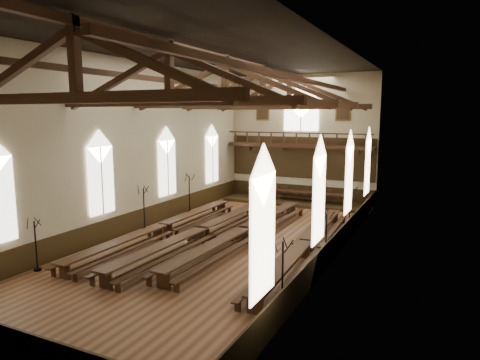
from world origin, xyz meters
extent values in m
plane|color=brown|center=(0.00, 0.00, 0.00)|extent=(26.00, 26.00, 0.00)
plane|color=#C0B291|center=(0.00, 13.00, 5.00)|extent=(12.00, 0.00, 12.00)
plane|color=#C0B291|center=(-6.00, 0.00, 5.00)|extent=(0.00, 26.00, 26.00)
plane|color=#C0B291|center=(6.00, 0.00, 5.00)|extent=(0.00, 26.00, 26.00)
plane|color=black|center=(0.00, 0.00, 10.00)|extent=(26.00, 26.00, 0.00)
cube|color=#32240F|center=(0.00, 12.96, 0.60)|extent=(11.90, 0.08, 1.20)
cube|color=#32240F|center=(0.00, -12.96, 0.60)|extent=(11.90, 0.08, 1.20)
cube|color=#32240F|center=(-5.96, 0.00, 0.60)|extent=(0.08, 25.90, 1.20)
cube|color=#32240F|center=(5.96, 0.00, 0.60)|extent=(0.08, 25.90, 1.20)
cube|color=white|center=(-5.90, -3.00, 3.40)|extent=(0.05, 1.80, 3.60)
cube|color=white|center=(-5.90, -3.00, 5.20)|extent=(0.05, 1.80, 1.80)
cylinder|color=#C0B291|center=(-5.86, -3.00, 3.40)|extent=(0.08, 0.08, 3.60)
cube|color=white|center=(-5.90, 3.00, 3.40)|extent=(0.05, 1.80, 3.60)
cube|color=white|center=(-5.90, 3.00, 5.20)|extent=(0.05, 1.80, 1.80)
cylinder|color=#C0B291|center=(-5.86, 3.00, 3.40)|extent=(0.08, 0.08, 3.60)
cube|color=white|center=(-5.90, 9.00, 3.40)|extent=(0.05, 1.80, 3.60)
cube|color=white|center=(-5.90, 9.00, 5.20)|extent=(0.05, 1.80, 1.80)
cylinder|color=#C0B291|center=(-5.86, 9.00, 3.40)|extent=(0.08, 0.08, 3.60)
cube|color=white|center=(5.90, -9.00, 3.40)|extent=(0.05, 1.80, 3.60)
cube|color=white|center=(5.90, -9.00, 5.20)|extent=(0.05, 1.80, 1.80)
cylinder|color=#C0B291|center=(5.86, -9.00, 3.40)|extent=(0.08, 0.08, 3.60)
cube|color=white|center=(5.90, -3.00, 3.40)|extent=(0.05, 1.80, 3.60)
cube|color=white|center=(5.90, -3.00, 5.20)|extent=(0.05, 1.80, 1.80)
cylinder|color=#C0B291|center=(5.86, -3.00, 3.40)|extent=(0.08, 0.08, 3.60)
cube|color=white|center=(5.90, 3.00, 3.40)|extent=(0.05, 1.80, 3.60)
cube|color=white|center=(5.90, 3.00, 5.20)|extent=(0.05, 1.80, 1.80)
cylinder|color=#C0B291|center=(5.86, 3.00, 3.40)|extent=(0.08, 0.08, 3.60)
cube|color=white|center=(5.90, 9.00, 3.40)|extent=(0.05, 1.80, 3.60)
cube|color=white|center=(5.90, 9.00, 5.20)|extent=(0.05, 1.80, 1.80)
cylinder|color=#C0B291|center=(5.86, 9.00, 3.40)|extent=(0.08, 0.08, 3.60)
cube|color=white|center=(0.00, 12.90, 6.80)|extent=(2.80, 0.05, 2.40)
cube|color=white|center=(0.00, 12.90, 8.00)|extent=(2.80, 0.05, 2.80)
cylinder|color=#C0B291|center=(0.00, 12.86, 6.80)|extent=(0.10, 0.10, 2.40)
cube|color=#3C1F13|center=(0.00, 12.35, 4.40)|extent=(11.80, 1.20, 0.20)
cube|color=#32240F|center=(0.00, 12.94, 3.45)|extent=(11.80, 0.10, 3.30)
cube|color=#3C1F13|center=(0.00, 11.81, 5.45)|extent=(11.60, 0.12, 0.10)
cube|color=#3C1F13|center=(0.00, 11.81, 4.55)|extent=(11.60, 0.12, 0.10)
cube|color=#3C1F13|center=(-4.50, 12.75, 4.15)|extent=(0.35, 0.40, 0.50)
cube|color=#3C1F13|center=(-1.50, 12.75, 4.15)|extent=(0.35, 0.40, 0.50)
cube|color=#3C1F13|center=(1.50, 12.75, 4.15)|extent=(0.35, 0.40, 0.50)
cube|color=#3C1F13|center=(4.50, 12.75, 4.15)|extent=(0.35, 0.40, 0.50)
cube|color=brown|center=(-3.30, 12.91, 7.10)|extent=(1.15, 0.06, 1.45)
cube|color=black|center=(-3.30, 12.87, 7.10)|extent=(0.95, 0.04, 1.25)
cube|color=brown|center=(3.30, 12.91, 7.10)|extent=(1.15, 0.06, 1.45)
cube|color=black|center=(3.30, 12.87, 7.10)|extent=(0.95, 0.04, 1.25)
cube|color=#3C1F13|center=(0.00, -10.00, 7.40)|extent=(11.70, 0.35, 0.35)
cube|color=#3C1F13|center=(0.00, -10.00, 8.70)|extent=(0.30, 0.30, 2.40)
cube|color=#3C1F13|center=(-2.88, -10.00, 8.30)|extent=(5.44, 0.26, 2.40)
cube|color=#3C1F13|center=(2.88, -10.00, 8.30)|extent=(5.44, 0.26, 2.40)
cube|color=#3C1F13|center=(0.00, -5.00, 7.40)|extent=(11.70, 0.35, 0.35)
cube|color=#3C1F13|center=(0.00, -5.00, 8.70)|extent=(0.30, 0.30, 2.40)
cube|color=#3C1F13|center=(-2.88, -5.00, 8.30)|extent=(5.44, 0.26, 2.40)
cube|color=#3C1F13|center=(2.88, -5.00, 8.30)|extent=(5.44, 0.26, 2.40)
cube|color=#3C1F13|center=(0.00, 0.00, 7.40)|extent=(11.70, 0.35, 0.35)
cube|color=#3C1F13|center=(0.00, 0.00, 8.70)|extent=(0.30, 0.30, 2.40)
cube|color=#3C1F13|center=(-2.88, 0.00, 8.30)|extent=(5.44, 0.26, 2.40)
cube|color=#3C1F13|center=(2.88, 0.00, 8.30)|extent=(5.44, 0.26, 2.40)
cube|color=#3C1F13|center=(0.00, 5.00, 7.40)|extent=(11.70, 0.35, 0.35)
cube|color=#3C1F13|center=(0.00, 5.00, 8.70)|extent=(0.30, 0.30, 2.40)
cube|color=#3C1F13|center=(-2.88, 5.00, 8.30)|extent=(5.44, 0.26, 2.40)
cube|color=#3C1F13|center=(2.88, 5.00, 8.30)|extent=(5.44, 0.26, 2.40)
cube|color=#3C1F13|center=(0.00, 10.00, 7.40)|extent=(11.70, 0.35, 0.35)
cube|color=#3C1F13|center=(0.00, 10.00, 8.70)|extent=(0.30, 0.30, 2.40)
cube|color=#3C1F13|center=(-2.88, 10.00, 8.30)|extent=(5.44, 0.26, 2.40)
cube|color=#3C1F13|center=(2.88, 10.00, 8.30)|extent=(5.44, 0.26, 2.40)
cube|color=#3C1F13|center=(-3.36, 0.00, 8.70)|extent=(0.25, 25.70, 0.25)
cube|color=#3C1F13|center=(3.36, 0.00, 8.70)|extent=(0.25, 25.70, 0.25)
cube|color=#3C1F13|center=(0.00, 0.00, 9.70)|extent=(0.30, 25.70, 0.30)
cube|color=#3C1F13|center=(-3.63, -4.48, 0.73)|extent=(0.74, 7.19, 0.08)
cube|color=#3C1F13|center=(-3.63, -7.71, 0.34)|extent=(0.61, 0.08, 0.69)
cube|color=#3C1F13|center=(-3.63, -1.24, 0.34)|extent=(0.61, 0.08, 0.69)
cube|color=#3C1F13|center=(-3.63, -4.48, 0.26)|extent=(0.10, 6.36, 0.08)
cube|color=#3C1F13|center=(-4.27, -4.48, 0.43)|extent=(0.31, 7.19, 0.06)
cube|color=#3C1F13|center=(-4.27, -7.76, 0.20)|extent=(0.23, 0.07, 0.40)
cube|color=#3C1F13|center=(-4.27, -1.19, 0.20)|extent=(0.23, 0.07, 0.40)
cube|color=#3C1F13|center=(-2.99, -4.48, 0.43)|extent=(0.31, 7.19, 0.06)
cube|color=#3C1F13|center=(-2.99, -7.76, 0.20)|extent=(0.23, 0.07, 0.40)
cube|color=#3C1F13|center=(-2.99, -1.20, 0.20)|extent=(0.23, 0.07, 0.40)
cube|color=#3C1F13|center=(-3.63, 2.92, 0.73)|extent=(0.74, 7.19, 0.08)
cube|color=#3C1F13|center=(-3.63, -0.31, 0.34)|extent=(0.61, 0.08, 0.69)
cube|color=#3C1F13|center=(-3.63, 6.16, 0.34)|extent=(0.61, 0.08, 0.69)
cube|color=#3C1F13|center=(-3.63, 2.92, 0.26)|extent=(0.10, 6.36, 0.08)
cube|color=#3C1F13|center=(-4.27, 2.92, 0.43)|extent=(0.31, 7.19, 0.06)
cube|color=#3C1F13|center=(-4.27, -0.36, 0.20)|extent=(0.23, 0.07, 0.40)
cube|color=#3C1F13|center=(-4.27, 6.21, 0.20)|extent=(0.23, 0.07, 0.40)
cube|color=#3C1F13|center=(-2.99, 2.92, 0.43)|extent=(0.31, 7.19, 0.06)
cube|color=#3C1F13|center=(-2.99, -0.36, 0.20)|extent=(0.23, 0.07, 0.40)
cube|color=#3C1F13|center=(-2.99, 6.20, 0.20)|extent=(0.23, 0.07, 0.40)
cube|color=#3C1F13|center=(-1.18, -4.29, 0.78)|extent=(0.97, 7.68, 0.09)
cube|color=#3C1F13|center=(-1.18, -7.74, 0.37)|extent=(0.65, 0.10, 0.73)
cube|color=#3C1F13|center=(-1.18, -0.84, 0.37)|extent=(0.65, 0.10, 0.73)
cube|color=#3C1F13|center=(-1.18, -4.29, 0.27)|extent=(0.27, 6.79, 0.09)
cube|color=#3C1F13|center=(-1.85, -4.27, 0.46)|extent=(0.51, 7.67, 0.07)
cube|color=#3C1F13|center=(-1.85, -7.78, 0.21)|extent=(0.25, 0.08, 0.43)
cube|color=#3C1F13|center=(-1.85, -0.77, 0.21)|extent=(0.25, 0.08, 0.43)
cube|color=#3C1F13|center=(-0.50, -4.31, 0.46)|extent=(0.51, 7.67, 0.07)
cube|color=#3C1F13|center=(-0.50, -7.81, 0.21)|extent=(0.25, 0.08, 0.43)
cube|color=#3C1F13|center=(-0.50, -0.80, 0.21)|extent=(0.25, 0.08, 0.43)
cube|color=#3C1F13|center=(-1.18, 3.11, 0.78)|extent=(0.97, 7.68, 0.09)
cube|color=#3C1F13|center=(-1.18, -0.34, 0.37)|extent=(0.65, 0.10, 0.73)
cube|color=#3C1F13|center=(-1.18, 6.56, 0.37)|extent=(0.65, 0.10, 0.73)
cube|color=#3C1F13|center=(-1.18, 3.11, 0.27)|extent=(0.27, 6.79, 0.09)
cube|color=#3C1F13|center=(-1.85, 3.13, 0.46)|extent=(0.51, 7.67, 0.07)
cube|color=#3C1F13|center=(-1.85, -0.38, 0.21)|extent=(0.25, 0.08, 0.43)
cube|color=#3C1F13|center=(-1.85, 6.63, 0.21)|extent=(0.25, 0.08, 0.43)
cube|color=#3C1F13|center=(-0.50, 3.09, 0.46)|extent=(0.51, 7.67, 0.07)
cube|color=#3C1F13|center=(-0.50, -0.41, 0.21)|extent=(0.25, 0.08, 0.43)
cube|color=#3C1F13|center=(-0.50, 6.60, 0.21)|extent=(0.25, 0.08, 0.43)
cube|color=#3C1F13|center=(0.92, -3.30, 0.78)|extent=(0.99, 7.71, 0.09)
cube|color=#3C1F13|center=(0.92, -6.75, 0.37)|extent=(0.66, 0.11, 0.74)
cube|color=#3C1F13|center=(0.92, 0.16, 0.37)|extent=(0.66, 0.11, 0.74)
cube|color=#3C1F13|center=(0.92, -3.30, 0.27)|extent=(0.28, 6.81, 0.09)
cube|color=#3C1F13|center=(0.24, -3.28, 0.46)|extent=(0.53, 7.69, 0.07)
cube|color=#3C1F13|center=(0.24, -6.79, 0.21)|extent=(0.25, 0.08, 0.43)
cube|color=#3C1F13|center=(0.24, 0.24, 0.21)|extent=(0.25, 0.08, 0.43)
cube|color=#3C1F13|center=(1.60, -3.32, 0.46)|extent=(0.53, 7.69, 0.07)
cube|color=#3C1F13|center=(1.60, -6.83, 0.21)|extent=(0.25, 0.08, 0.43)
cube|color=#3C1F13|center=(1.60, 0.20, 0.21)|extent=(0.25, 0.08, 0.43)
cube|color=#3C1F13|center=(0.92, 4.10, 0.78)|extent=(0.99, 7.71, 0.09)
cube|color=#3C1F13|center=(0.92, 0.65, 0.37)|extent=(0.66, 0.11, 0.74)
cube|color=#3C1F13|center=(0.92, 7.56, 0.37)|extent=(0.66, 0.11, 0.74)
cube|color=#3C1F13|center=(0.92, 4.10, 0.27)|extent=(0.28, 6.81, 0.09)
cube|color=#3C1F13|center=(0.24, 4.12, 0.46)|extent=(0.53, 7.69, 0.07)
cube|color=#3C1F13|center=(0.24, 0.61, 0.21)|extent=(0.25, 0.08, 0.43)
cube|color=#3C1F13|center=(0.24, 7.64, 0.21)|extent=(0.25, 0.08, 0.43)
cube|color=#3C1F13|center=(1.60, 4.08, 0.46)|extent=(0.53, 7.69, 0.07)
cube|color=#3C1F13|center=(1.60, 0.57, 0.21)|extent=(0.25, 0.08, 0.43)
cube|color=#3C1F13|center=(1.60, 7.60, 0.21)|extent=(0.25, 0.08, 0.43)
cube|color=#3C1F13|center=(4.56, -3.96, 0.73)|extent=(1.03, 7.18, 0.08)
cube|color=#3C1F13|center=(4.56, -7.18, 0.34)|extent=(0.61, 0.11, 0.69)
cube|color=#3C1F13|center=(4.56, -0.74, 0.34)|extent=(0.61, 0.11, 0.69)
cube|color=#3C1F13|center=(4.56, -3.96, 0.26)|extent=(0.36, 6.34, 0.08)
cube|color=#3C1F13|center=(3.93, -3.99, 0.43)|extent=(0.60, 7.16, 0.06)
cube|color=#3C1F13|center=(3.93, -7.26, 0.20)|extent=(0.23, 0.08, 0.40)
cube|color=#3C1F13|center=(3.93, -0.72, 0.20)|extent=(0.23, 0.08, 0.40)
cube|color=#3C1F13|center=(5.20, -3.93, 0.43)|extent=(0.60, 7.16, 0.06)
cube|color=#3C1F13|center=(5.20, -7.21, 0.20)|extent=(0.23, 0.08, 0.40)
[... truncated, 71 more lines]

